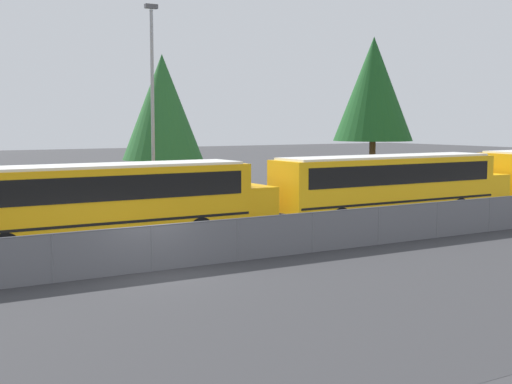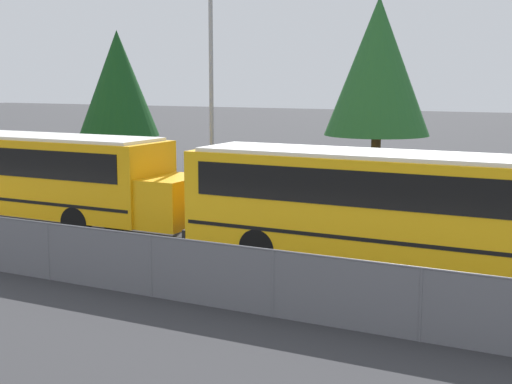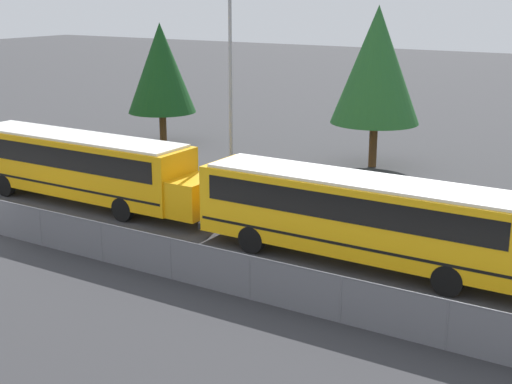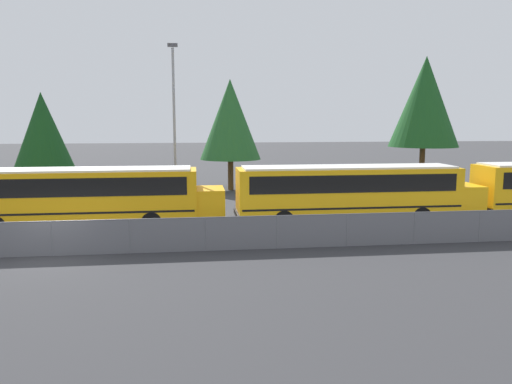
% 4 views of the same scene
% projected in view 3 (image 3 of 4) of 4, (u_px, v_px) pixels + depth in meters
% --- Properties ---
extents(school_bus_2, '(13.28, 2.50, 3.11)m').
position_uv_depth(school_bus_2, '(82.00, 163.00, 31.95)').
color(school_bus_2, orange).
rests_on(school_bus_2, ground_plane).
extents(school_bus_3, '(13.28, 2.50, 3.11)m').
position_uv_depth(school_bus_3, '(365.00, 214.00, 24.64)').
color(school_bus_3, '#EDA80F').
rests_on(school_bus_3, ground_plane).
extents(light_pole, '(0.60, 0.24, 10.07)m').
position_uv_depth(light_pole, '(230.00, 77.00, 33.35)').
color(light_pole, gray).
rests_on(light_pole, ground_plane).
extents(tree_1, '(4.77, 4.77, 8.64)m').
position_uv_depth(tree_1, '(377.00, 65.00, 37.74)').
color(tree_1, '#51381E').
rests_on(tree_1, ground_plane).
extents(tree_2, '(4.23, 4.23, 7.50)m').
position_uv_depth(tree_2, '(161.00, 68.00, 43.94)').
color(tree_2, '#51381E').
rests_on(tree_2, ground_plane).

